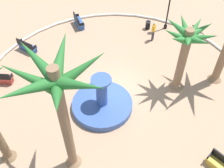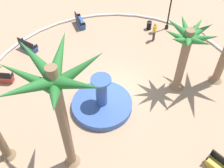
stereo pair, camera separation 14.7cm
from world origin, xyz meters
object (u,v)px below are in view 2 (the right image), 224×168
Objects in this scene: person_cyclist_helmet at (155,31)px; trash_bin at (149,25)px; bench_north at (2,78)px; lamppost at (171,2)px; bench_southwest at (28,46)px; palm_tree_by_curb at (187,45)px; palm_tree_mid_plaza at (56,94)px; bench_west at (80,22)px; fountain at (102,104)px; bicycle_red_frame at (197,34)px; bench_southeast at (221,168)px.

trash_bin is at bearing -81.75° from person_cyclist_helmet.
lamppost is (-12.14, -6.53, 2.19)m from bench_north.
bench_southwest is at bearing -106.24° from bench_north.
bench_north is 0.38× the size of lamppost.
palm_tree_mid_plaza reaches higher than palm_tree_by_curb.
trash_bin is (-5.92, 0.42, 0.04)m from bench_west.
fountain reaches higher than trash_bin.
bicycle_red_frame is at bearing -128.68° from palm_tree_mid_plaza.
bench_southwest is at bearing -43.41° from fountain.
bench_southeast is 1.13× the size of bicycle_red_frame.
person_cyclist_helmet reaches higher than bench_west.
palm_tree_by_curb is 3.20× the size of bench_southeast.
bench_southeast is at bearing 122.80° from bench_west.
lamppost is 2.64m from trash_bin.
trash_bin is 1.73m from person_cyclist_helmet.
bench_west is 2.29× the size of trash_bin.
trash_bin is at bearing -148.69° from bench_north.
bicycle_red_frame reaches higher than trash_bin.
person_cyclist_helmet is (1.29, 1.70, -1.59)m from lamppost.
bench_southeast is 13.10m from lamppost.
palm_tree_mid_plaza is 4.35× the size of bench_north.
lamppost is at bearing -85.29° from bench_southeast.
trash_bin is at bearing -17.53° from bicycle_red_frame.
bench_west is 5.02m from bench_southwest.
bicycle_red_frame is (-9.72, 1.61, 0.04)m from bench_west.
person_cyclist_helmet reaches higher than bench_north.
bench_southeast is (-7.72, 0.46, -5.09)m from palm_tree_mid_plaza.
bench_southwest is at bearing 15.41° from lamppost.
fountain is at bearing 162.69° from bench_north.
bench_west is 15.72m from bench_southeast.
palm_tree_mid_plaza is 9.75× the size of trash_bin.
bench_southwest is 13.52m from bicycle_red_frame.
bench_west is 5.94m from trash_bin.
bench_southwest is at bearing -38.79° from bench_southeast.
lamppost is 2.56× the size of person_cyclist_helmet.
bench_southeast is (-8.51, 13.21, 0.00)m from bench_west.
lamppost reaches higher than fountain.
bicycle_red_frame is (-3.79, 1.20, -0.00)m from trash_bin.
trash_bin is at bearing 175.97° from bench_west.
palm_tree_by_curb is 0.68× the size of palm_tree_mid_plaza.
lamppost is at bearing -120.85° from fountain.
lamppost is 3.24× the size of bicycle_red_frame.
bench_west is 1.03× the size of bench_southwest.
fountain is at bearing 44.88° from bicycle_red_frame.
palm_tree_mid_plaza is at bearing 63.41° from person_cyclist_helmet.
bicycle_red_frame is at bearing -159.95° from bench_north.
person_cyclist_helmet reaches higher than bench_southeast.
palm_tree_by_curb is at bearing 101.02° from trash_bin.
palm_tree_by_curb is 6.84m from bicycle_red_frame.
bicycle_red_frame is at bearing 162.47° from trash_bin.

